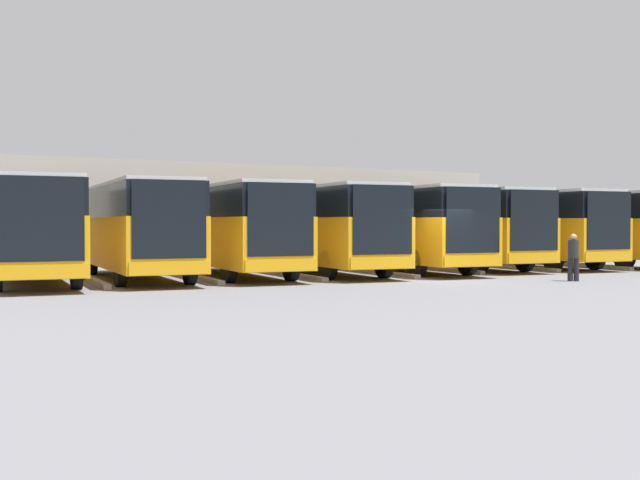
{
  "coord_description": "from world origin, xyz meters",
  "views": [
    {
      "loc": [
        17.28,
        22.46,
        1.98
      ],
      "look_at": [
        1.87,
        -5.27,
        1.35
      ],
      "focal_mm": 45.0,
      "sensor_mm": 36.0,
      "label": 1
    }
  ],
  "objects_px": {
    "pedestrian": "(573,256)",
    "bus_0": "(592,226)",
    "bus_2": "(459,226)",
    "bus_4": "(321,226)",
    "bus_3": "(401,226)",
    "bus_6": "(137,226)",
    "bus_1": "(526,226)",
    "bus_5": "(232,226)",
    "bus_7": "(30,227)"
  },
  "relations": [
    {
      "from": "pedestrian",
      "to": "bus_0",
      "type": "bearing_deg",
      "value": 78.33
    },
    {
      "from": "bus_2",
      "to": "pedestrian",
      "type": "xyz_separation_m",
      "value": [
        1.65,
        8.28,
        -1.01
      ]
    },
    {
      "from": "bus_2",
      "to": "bus_4",
      "type": "xyz_separation_m",
      "value": [
        7.29,
        0.44,
        0.0
      ]
    },
    {
      "from": "bus_3",
      "to": "bus_6",
      "type": "xyz_separation_m",
      "value": [
        10.93,
        -0.74,
        0.0
      ]
    },
    {
      "from": "bus_0",
      "to": "bus_3",
      "type": "distance_m",
      "value": 10.93
    },
    {
      "from": "bus_3",
      "to": "bus_6",
      "type": "distance_m",
      "value": 10.96
    },
    {
      "from": "bus_0",
      "to": "bus_4",
      "type": "height_order",
      "value": "same"
    },
    {
      "from": "bus_1",
      "to": "pedestrian",
      "type": "relative_size",
      "value": 6.57
    },
    {
      "from": "bus_4",
      "to": "bus_5",
      "type": "xyz_separation_m",
      "value": [
        3.64,
        -0.34,
        0.0
      ]
    },
    {
      "from": "bus_2",
      "to": "bus_7",
      "type": "distance_m",
      "value": 18.22
    },
    {
      "from": "bus_0",
      "to": "pedestrian",
      "type": "relative_size",
      "value": 6.57
    },
    {
      "from": "bus_7",
      "to": "pedestrian",
      "type": "xyz_separation_m",
      "value": [
        -16.57,
        8.15,
        -1.01
      ]
    },
    {
      "from": "bus_2",
      "to": "bus_7",
      "type": "xyz_separation_m",
      "value": [
        18.22,
        0.12,
        0.0
      ]
    },
    {
      "from": "bus_5",
      "to": "bus_7",
      "type": "xyz_separation_m",
      "value": [
        7.29,
        0.02,
        0.0
      ]
    },
    {
      "from": "bus_3",
      "to": "bus_1",
      "type": "bearing_deg",
      "value": -171.66
    },
    {
      "from": "bus_1",
      "to": "bus_3",
      "type": "xyz_separation_m",
      "value": [
        7.29,
        0.33,
        0.0
      ]
    },
    {
      "from": "bus_5",
      "to": "pedestrian",
      "type": "height_order",
      "value": "bus_5"
    },
    {
      "from": "bus_0",
      "to": "bus_2",
      "type": "bearing_deg",
      "value": -2.09
    },
    {
      "from": "bus_1",
      "to": "pedestrian",
      "type": "xyz_separation_m",
      "value": [
        5.29,
        7.86,
        -1.01
      ]
    },
    {
      "from": "bus_1",
      "to": "bus_2",
      "type": "relative_size",
      "value": 1.0
    },
    {
      "from": "bus_4",
      "to": "pedestrian",
      "type": "relative_size",
      "value": 6.57
    },
    {
      "from": "pedestrian",
      "to": "bus_2",
      "type": "bearing_deg",
      "value": 117.93
    },
    {
      "from": "bus_5",
      "to": "bus_3",
      "type": "bearing_deg",
      "value": -179.31
    },
    {
      "from": "bus_4",
      "to": "bus_5",
      "type": "distance_m",
      "value": 3.66
    },
    {
      "from": "bus_6",
      "to": "bus_3",
      "type": "bearing_deg",
      "value": -178.13
    },
    {
      "from": "bus_4",
      "to": "pedestrian",
      "type": "bearing_deg",
      "value": 131.49
    },
    {
      "from": "bus_3",
      "to": "pedestrian",
      "type": "relative_size",
      "value": 6.57
    },
    {
      "from": "bus_4",
      "to": "bus_0",
      "type": "bearing_deg",
      "value": -176.46
    },
    {
      "from": "bus_3",
      "to": "pedestrian",
      "type": "distance_m",
      "value": 7.86
    },
    {
      "from": "bus_6",
      "to": "bus_4",
      "type": "bearing_deg",
      "value": -177.68
    },
    {
      "from": "bus_6",
      "to": "pedestrian",
      "type": "bearing_deg",
      "value": 153.14
    },
    {
      "from": "bus_3",
      "to": "bus_7",
      "type": "height_order",
      "value": "same"
    },
    {
      "from": "bus_5",
      "to": "bus_6",
      "type": "height_order",
      "value": "same"
    },
    {
      "from": "bus_2",
      "to": "bus_1",
      "type": "bearing_deg",
      "value": 179.23
    },
    {
      "from": "bus_2",
      "to": "bus_6",
      "type": "xyz_separation_m",
      "value": [
        14.58,
        0.01,
        0.0
      ]
    },
    {
      "from": "bus_3",
      "to": "bus_7",
      "type": "distance_m",
      "value": 14.59
    },
    {
      "from": "bus_0",
      "to": "bus_2",
      "type": "distance_m",
      "value": 7.36
    },
    {
      "from": "bus_3",
      "to": "pedestrian",
      "type": "bearing_deg",
      "value": 110.59
    },
    {
      "from": "bus_2",
      "to": "pedestrian",
      "type": "distance_m",
      "value": 8.5
    },
    {
      "from": "bus_3",
      "to": "bus_4",
      "type": "height_order",
      "value": "same"
    },
    {
      "from": "bus_0",
      "to": "bus_1",
      "type": "xyz_separation_m",
      "value": [
        3.64,
        -0.59,
        0.0
      ]
    },
    {
      "from": "pedestrian",
      "to": "bus_5",
      "type": "bearing_deg",
      "value": 177.83
    },
    {
      "from": "bus_0",
      "to": "bus_6",
      "type": "bearing_deg",
      "value": 3.13
    },
    {
      "from": "bus_2",
      "to": "bus_3",
      "type": "relative_size",
      "value": 1.0
    },
    {
      "from": "bus_1",
      "to": "bus_7",
      "type": "relative_size",
      "value": 1.0
    },
    {
      "from": "bus_0",
      "to": "bus_7",
      "type": "distance_m",
      "value": 25.52
    },
    {
      "from": "bus_1",
      "to": "bus_2",
      "type": "bearing_deg",
      "value": -0.77
    },
    {
      "from": "bus_4",
      "to": "bus_6",
      "type": "relative_size",
      "value": 1.0
    },
    {
      "from": "bus_2",
      "to": "bus_6",
      "type": "bearing_deg",
      "value": 5.76
    },
    {
      "from": "bus_4",
      "to": "bus_6",
      "type": "xyz_separation_m",
      "value": [
        7.29,
        -0.43,
        0.0
      ]
    }
  ]
}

